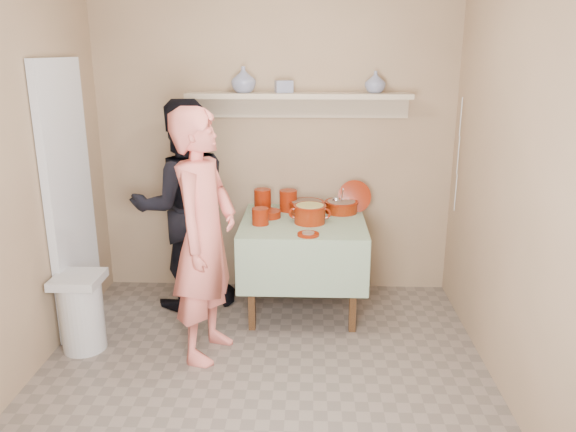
{
  "coord_description": "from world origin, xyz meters",
  "views": [
    {
      "loc": [
        0.3,
        -2.96,
        2.05
      ],
      "look_at": [
        0.15,
        0.75,
        0.95
      ],
      "focal_mm": 35.0,
      "sensor_mm": 36.0,
      "label": 1
    }
  ],
  "objects_px": {
    "person_helper": "(183,206)",
    "trash_bin": "(82,312)",
    "serving_table": "(303,234)",
    "person_cook": "(204,237)",
    "cazuela_rice": "(310,212)"
  },
  "relations": [
    {
      "from": "person_helper",
      "to": "trash_bin",
      "type": "distance_m",
      "value": 1.12
    },
    {
      "from": "person_helper",
      "to": "trash_bin",
      "type": "bearing_deg",
      "value": 29.08
    },
    {
      "from": "serving_table",
      "to": "person_cook",
      "type": "bearing_deg",
      "value": -131.91
    },
    {
      "from": "person_cook",
      "to": "cazuela_rice",
      "type": "bearing_deg",
      "value": -33.47
    },
    {
      "from": "person_cook",
      "to": "person_helper",
      "type": "height_order",
      "value": "person_cook"
    },
    {
      "from": "person_helper",
      "to": "serving_table",
      "type": "bearing_deg",
      "value": 152.31
    },
    {
      "from": "person_helper",
      "to": "person_cook",
      "type": "bearing_deg",
      "value": 87.85
    },
    {
      "from": "person_helper",
      "to": "serving_table",
      "type": "xyz_separation_m",
      "value": [
        0.96,
        -0.06,
        -0.21
      ]
    },
    {
      "from": "person_cook",
      "to": "trash_bin",
      "type": "relative_size",
      "value": 3.06
    },
    {
      "from": "serving_table",
      "to": "trash_bin",
      "type": "bearing_deg",
      "value": -155.27
    },
    {
      "from": "serving_table",
      "to": "trash_bin",
      "type": "height_order",
      "value": "serving_table"
    },
    {
      "from": "person_helper",
      "to": "serving_table",
      "type": "height_order",
      "value": "person_helper"
    },
    {
      "from": "person_cook",
      "to": "person_helper",
      "type": "xyz_separation_m",
      "value": [
        -0.31,
        0.79,
        -0.01
      ]
    },
    {
      "from": "person_cook",
      "to": "serving_table",
      "type": "xyz_separation_m",
      "value": [
        0.65,
        0.72,
        -0.22
      ]
    },
    {
      "from": "person_helper",
      "to": "cazuela_rice",
      "type": "bearing_deg",
      "value": 148.38
    }
  ]
}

